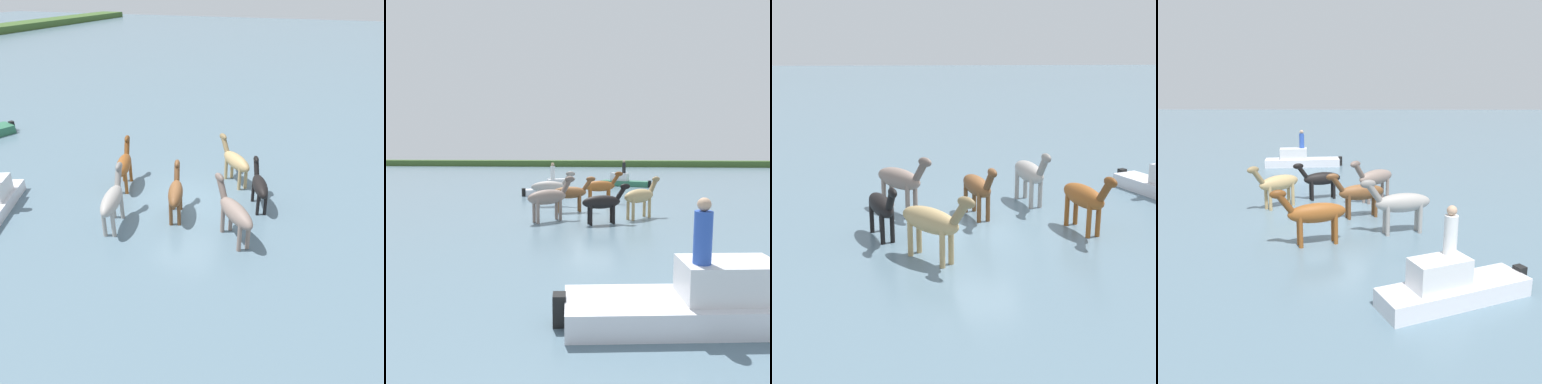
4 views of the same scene
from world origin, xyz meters
TOP-DOWN VIEW (x-y plane):
  - ground_plane at (0.00, 0.00)m, footprint 189.28×189.28m
  - horse_pinto_flank at (0.83, -2.80)m, footprint 2.21×1.19m
  - horse_lead at (0.54, 3.08)m, footprint 2.47×1.19m
  - horse_gray_outer at (2.55, -1.36)m, footprint 2.04×2.05m
  - horse_dun_straggler at (-2.36, 1.92)m, footprint 2.59×1.10m
  - horse_dark_mare at (-1.64, -2.43)m, footprint 2.15×2.07m
  - horse_chestnut_trailing at (-0.95, 0.04)m, footprint 2.36×1.13m

SIDE VIEW (x-z plane):
  - ground_plane at x=0.00m, z-range 0.00..0.00m
  - horse_pinto_flank at x=0.83m, z-range 0.09..1.84m
  - horse_chestnut_trailing at x=-0.95m, z-range 0.09..1.95m
  - horse_lead at x=0.54m, z-range 0.10..2.04m
  - horse_gray_outer at x=2.55m, z-range 0.10..2.05m
  - horse_dun_straggler at x=-2.36m, z-range 0.10..2.11m
  - horse_dark_mare at x=-1.64m, z-range 0.10..2.11m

